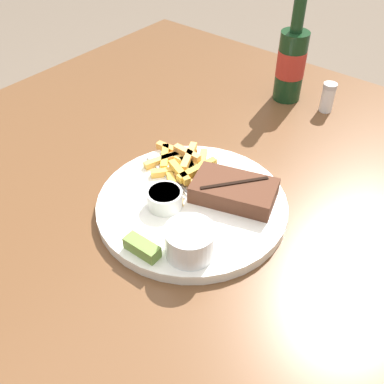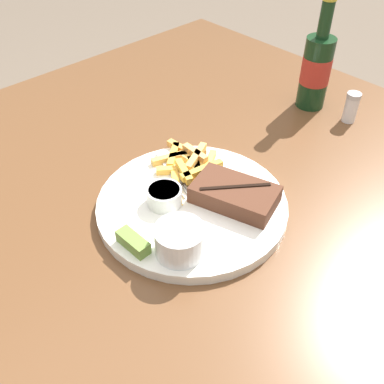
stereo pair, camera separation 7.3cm
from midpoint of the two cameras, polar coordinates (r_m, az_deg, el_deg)
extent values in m
cube|color=brown|center=(0.76, 2.72, -3.40)|extent=(1.23, 1.24, 0.04)
cylinder|color=brown|center=(1.62, 2.26, 6.58)|extent=(0.06, 0.06, 0.72)
cylinder|color=white|center=(0.75, 2.78, -1.92)|extent=(0.31, 0.31, 0.01)
cylinder|color=white|center=(0.74, 2.80, -1.41)|extent=(0.31, 0.31, 0.00)
cube|color=#512D1E|center=(0.73, 8.28, -0.41)|extent=(0.15, 0.12, 0.03)
cube|color=black|center=(0.72, 8.40, 0.56)|extent=(0.07, 0.09, 0.00)
cube|color=#F1A85A|center=(0.81, 2.97, 4.86)|extent=(0.06, 0.01, 0.01)
cube|color=#E5AF4F|center=(0.82, 0.15, 4.35)|extent=(0.04, 0.08, 0.01)
cube|color=#F3B445|center=(0.79, -0.12, 2.66)|extent=(0.04, 0.05, 0.01)
cube|color=gold|center=(0.80, 2.90, 2.96)|extent=(0.06, 0.04, 0.01)
cube|color=#E8B753|center=(0.81, 2.97, 3.50)|extent=(0.07, 0.01, 0.01)
cube|color=#EBAC55|center=(0.81, 3.10, 4.41)|extent=(0.04, 0.07, 0.01)
cube|color=#F09F47|center=(0.84, 1.24, 5.35)|extent=(0.07, 0.02, 0.01)
cube|color=gold|center=(0.77, 3.94, 2.64)|extent=(0.03, 0.08, 0.01)
cube|color=#F3B43E|center=(0.83, 0.13, 4.59)|extent=(0.05, 0.06, 0.01)
cube|color=#F0A652|center=(0.83, 2.08, 4.71)|extent=(0.04, 0.06, 0.01)
cube|color=gold|center=(0.76, 1.00, 0.60)|extent=(0.07, 0.06, 0.01)
cube|color=gold|center=(0.80, 4.60, 3.21)|extent=(0.05, 0.08, 0.01)
cube|color=gold|center=(0.77, 1.64, 2.56)|extent=(0.06, 0.03, 0.01)
cube|color=#F1A550|center=(0.76, 2.93, 1.01)|extent=(0.07, 0.01, 0.01)
cube|color=tan|center=(0.80, 3.26, 2.89)|extent=(0.05, 0.04, 0.01)
cylinder|color=white|center=(0.64, 1.66, -6.36)|extent=(0.07, 0.07, 0.05)
cylinder|color=beige|center=(0.63, 1.69, -5.33)|extent=(0.07, 0.07, 0.01)
cylinder|color=silver|center=(0.72, -0.69, -0.66)|extent=(0.06, 0.06, 0.03)
cylinder|color=black|center=(0.72, -0.69, 0.04)|extent=(0.05, 0.05, 0.01)
cube|color=olive|center=(0.66, -4.38, -6.53)|extent=(0.06, 0.02, 0.02)
cube|color=#B7B7BC|center=(0.80, -0.33, 2.91)|extent=(0.10, 0.04, 0.00)
cube|color=#B7B7BC|center=(0.75, 1.57, -0.07)|extent=(0.03, 0.01, 0.00)
cube|color=#B7B7BC|center=(0.75, 1.88, 0.03)|extent=(0.03, 0.01, 0.00)
cube|color=#B7B7BC|center=(0.76, 2.18, 0.13)|extent=(0.03, 0.01, 0.00)
cylinder|color=#143319|center=(1.03, 17.40, 14.14)|extent=(0.06, 0.06, 0.15)
cylinder|color=#B22D23|center=(1.03, 17.49, 14.52)|extent=(0.06, 0.06, 0.06)
cylinder|color=#143319|center=(0.99, 18.78, 19.98)|extent=(0.03, 0.03, 0.07)
cylinder|color=white|center=(1.02, 21.46, 9.67)|extent=(0.03, 0.03, 0.05)
cylinder|color=#B7B7BC|center=(1.01, 21.92, 11.23)|extent=(0.03, 0.03, 0.01)
camera|label=1|loc=(0.04, -87.13, 2.50)|focal=42.00mm
camera|label=2|loc=(0.04, 92.87, -2.50)|focal=42.00mm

